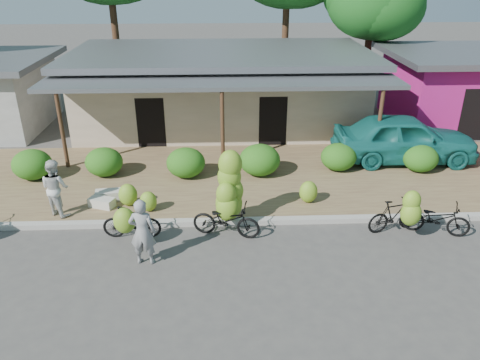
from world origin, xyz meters
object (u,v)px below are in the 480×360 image
object	(u,v)px
bystander	(55,188)
teal_van	(404,138)
bike_right	(399,214)
sack_far	(102,202)
bike_center	(228,202)
bike_far_right	(436,218)
sack_near	(110,195)
bike_left	(130,222)
vendor	(142,232)

from	to	relation	value
bystander	teal_van	size ratio (longest dim) A/B	0.33
bike_right	bystander	world-z (taller)	bystander
bike_right	sack_far	size ratio (longest dim) A/B	2.21
bike_right	sack_far	distance (m)	8.60
bike_center	sack_far	distance (m)	4.06
bike_far_right	teal_van	world-z (taller)	teal_van
bike_far_right	sack_far	size ratio (longest dim) A/B	2.50
bike_right	sack_near	world-z (taller)	bike_right
bike_left	teal_van	size ratio (longest dim) A/B	0.31
bike_far_right	bike_right	bearing A→B (deg)	107.35
bike_center	bike_far_right	world-z (taller)	bike_center
vendor	bike_left	bearing A→B (deg)	-60.01
bike_right	teal_van	bearing A→B (deg)	-35.81
sack_near	bystander	distance (m)	1.69
bike_left	teal_van	bearing A→B (deg)	-59.07
vendor	teal_van	distance (m)	10.52
sack_far	bike_left	bearing A→B (deg)	-56.09
bike_far_right	sack_near	distance (m)	9.61
teal_van	bike_left	bearing A→B (deg)	119.90
bike_left	vendor	xyz separation A→B (m)	(0.51, -1.06, 0.32)
bike_center	teal_van	world-z (taller)	bike_center
bike_center	teal_van	distance (m)	7.96
bike_right	bike_center	bearing A→B (deg)	70.69
sack_near	vendor	distance (m)	3.67
sack_far	vendor	xyz separation A→B (m)	(1.68, -2.79, 0.63)
bystander	bike_left	bearing A→B (deg)	-177.45
sack_near	vendor	xyz separation A→B (m)	(1.55, -3.27, 0.62)
sack_far	bystander	distance (m)	1.40
sack_far	teal_van	world-z (taller)	teal_van
bike_left	sack_near	distance (m)	2.46
bike_left	sack_near	size ratio (longest dim) A/B	1.88
vendor	bystander	world-z (taller)	bystander
bike_center	bike_far_right	distance (m)	5.73
bike_right	sack_near	distance (m)	8.58
bike_center	sack_far	world-z (taller)	bike_center
bike_right	bystander	xyz separation A→B (m)	(-9.57, 1.32, 0.34)
bike_left	teal_van	xyz separation A→B (m)	(9.15, 4.95, 0.42)
bike_far_right	sack_near	world-z (taller)	bike_far_right
bike_center	bystander	distance (m)	5.02
bike_far_right	sack_near	bearing A→B (deg)	94.99
sack_near	teal_van	world-z (taller)	teal_van
bike_left	bike_far_right	bearing A→B (deg)	-87.37
bike_center	bike_far_right	size ratio (longest dim) A/B	1.23
vendor	bystander	size ratio (longest dim) A/B	1.04
bystander	bike_center	bearing A→B (deg)	-158.04
bike_center	bike_right	world-z (taller)	bike_center
bike_far_right	teal_van	bearing A→B (deg)	8.59
bike_right	sack_near	xyz separation A→B (m)	(-8.30, 2.18, -0.37)
bike_far_right	vendor	world-z (taller)	vendor
sack_far	teal_van	bearing A→B (deg)	17.30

